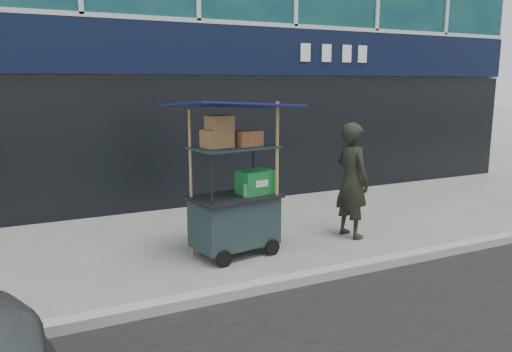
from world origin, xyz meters
TOP-DOWN VIEW (x-y plane):
  - ground at (0.00, 0.00)m, footprint 80.00×80.00m
  - curb at (0.00, -0.20)m, footprint 80.00×0.18m
  - vendor_cart at (-0.52, 1.09)m, footprint 1.73×1.34m
  - vendor_man at (1.37, 1.06)m, footprint 0.49×0.68m

SIDE VIEW (x-z plane):
  - ground at x=0.00m, z-range 0.00..0.00m
  - curb at x=0.00m, z-range 0.00..0.12m
  - vendor_cart at x=-0.52m, z-range -0.32..1.80m
  - vendor_man at x=1.37m, z-range 0.00..1.74m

